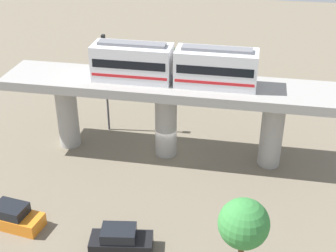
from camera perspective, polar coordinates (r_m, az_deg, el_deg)
ground_plane at (r=42.89m, az=-0.24°, el=-3.32°), size 120.00×120.00×0.00m
viaduct at (r=40.32m, az=-0.26°, el=3.15°), size 5.20×28.00×7.05m
train at (r=38.94m, az=0.69°, el=7.37°), size 2.64×13.55×3.24m
parked_car_black at (r=32.74m, az=-5.73°, el=-13.62°), size 2.40×4.42×1.76m
parked_car_orange at (r=36.19m, az=-18.17°, el=-10.40°), size 2.38×4.41×1.76m
tree_near_viaduct at (r=29.19m, az=9.11°, el=-11.59°), size 3.14×3.14×5.60m
tree_mid_lot at (r=53.15m, az=-0.52°, el=7.98°), size 3.57×3.57×5.78m
signal_post at (r=44.83m, az=-7.50°, el=5.59°), size 0.44×0.28×9.65m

